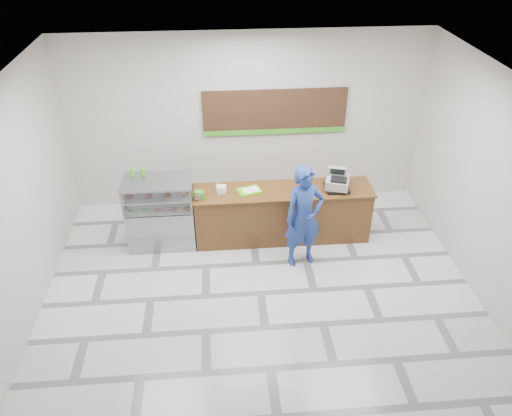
{
  "coord_description": "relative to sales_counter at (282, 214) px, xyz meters",
  "views": [
    {
      "loc": [
        -0.6,
        -6.09,
        5.63
      ],
      "look_at": [
        0.0,
        0.9,
        1.09
      ],
      "focal_mm": 35.0,
      "sensor_mm": 36.0,
      "label": 1
    }
  ],
  "objects": [
    {
      "name": "display_case",
      "position": [
        -2.22,
        -0.0,
        0.16
      ],
      "size": [
        1.22,
        0.72,
        1.33
      ],
      "color": "gray",
      "rests_on": "floor"
    },
    {
      "name": "customer",
      "position": [
        0.26,
        -0.76,
        0.42
      ],
      "size": [
        0.77,
        0.6,
        1.87
      ],
      "primitive_type": "imported",
      "rotation": [
        0.0,
        0.0,
        0.24
      ],
      "color": "navy",
      "rests_on": "floor"
    },
    {
      "name": "napkin_box",
      "position": [
        -1.1,
        0.01,
        0.58
      ],
      "size": [
        0.17,
        0.17,
        0.12
      ],
      "primitive_type": "cube",
      "rotation": [
        0.0,
        0.0,
        -0.19
      ],
      "color": "white",
      "rests_on": "sales_counter"
    },
    {
      "name": "promo_box",
      "position": [
        -1.5,
        -0.18,
        0.59
      ],
      "size": [
        0.2,
        0.16,
        0.15
      ],
      "primitive_type": "cube",
      "rotation": [
        0.0,
        0.0,
        -0.29
      ],
      "color": "green",
      "rests_on": "sales_counter"
    },
    {
      "name": "cash_register",
      "position": [
        0.97,
        -0.05,
        0.66
      ],
      "size": [
        0.51,
        0.53,
        0.38
      ],
      "rotation": [
        0.0,
        0.0,
        -0.31
      ],
      "color": "black",
      "rests_on": "sales_counter"
    },
    {
      "name": "floor",
      "position": [
        -0.55,
        -1.55,
        -0.52
      ],
      "size": [
        7.0,
        7.0,
        0.0
      ],
      "primitive_type": "plane",
      "color": "silver",
      "rests_on": "ground"
    },
    {
      "name": "green_cup_left",
      "position": [
        -2.67,
        0.23,
        0.88
      ],
      "size": [
        0.08,
        0.08,
        0.13
      ],
      "primitive_type": "cylinder",
      "color": "green",
      "rests_on": "display_case"
    },
    {
      "name": "ceiling",
      "position": [
        -0.55,
        -1.55,
        2.98
      ],
      "size": [
        7.0,
        7.0,
        0.0
      ],
      "primitive_type": "plane",
      "rotation": [
        3.14,
        0.0,
        0.0
      ],
      "color": "silver",
      "rests_on": "back_wall"
    },
    {
      "name": "card_terminal",
      "position": [
        0.5,
        0.07,
        0.53
      ],
      "size": [
        0.09,
        0.16,
        0.04
      ],
      "primitive_type": "cube",
      "rotation": [
        0.0,
        0.0,
        -0.11
      ],
      "color": "black",
      "rests_on": "sales_counter"
    },
    {
      "name": "menu_board",
      "position": [
        -0.0,
        1.41,
        1.42
      ],
      "size": [
        2.8,
        0.06,
        0.9
      ],
      "color": "black",
      "rests_on": "back_wall"
    },
    {
      "name": "sales_counter",
      "position": [
        0.0,
        0.0,
        0.0
      ],
      "size": [
        3.26,
        0.76,
        1.03
      ],
      "color": "brown",
      "rests_on": "floor"
    },
    {
      "name": "green_cup_right",
      "position": [
        -2.48,
        0.25,
        0.88
      ],
      "size": [
        0.08,
        0.08,
        0.13
      ],
      "primitive_type": "cylinder",
      "color": "green",
      "rests_on": "display_case"
    },
    {
      "name": "back_wall",
      "position": [
        -0.55,
        1.45,
        1.23
      ],
      "size": [
        7.0,
        0.0,
        7.0
      ],
      "primitive_type": "plane",
      "rotation": [
        1.57,
        0.0,
        0.0
      ],
      "color": "beige",
      "rests_on": "floor"
    },
    {
      "name": "serving_tray",
      "position": [
        -0.61,
        0.01,
        0.52
      ],
      "size": [
        0.47,
        0.39,
        0.02
      ],
      "rotation": [
        0.0,
        0.0,
        0.29
      ],
      "color": "#58D904",
      "rests_on": "sales_counter"
    },
    {
      "name": "donut_decal",
      "position": [
        0.52,
        -0.15,
        0.52
      ],
      "size": [
        0.17,
        0.17,
        0.0
      ],
      "primitive_type": "cylinder",
      "color": "#DA628B",
      "rests_on": "sales_counter"
    },
    {
      "name": "straw_cup",
      "position": [
        -1.17,
        0.07,
        0.57
      ],
      "size": [
        0.08,
        0.08,
        0.12
      ],
      "primitive_type": "cylinder",
      "color": "silver",
      "rests_on": "sales_counter"
    }
  ]
}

